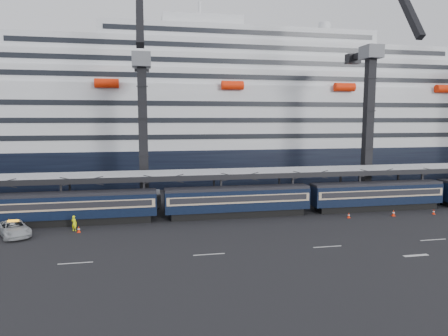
{
  "coord_description": "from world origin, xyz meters",
  "views": [
    {
      "loc": [
        -19.56,
        -39.97,
        12.69
      ],
      "look_at": [
        -9.83,
        10.0,
        6.45
      ],
      "focal_mm": 32.0,
      "sensor_mm": 36.0,
      "label": 1
    }
  ],
  "objects": [
    {
      "name": "ground",
      "position": [
        0.0,
        0.0,
        0.0
      ],
      "size": [
        260.0,
        260.0,
        0.0
      ],
      "primitive_type": "plane",
      "color": "black",
      "rests_on": "ground"
    },
    {
      "name": "lane_markings",
      "position": [
        8.15,
        -5.23,
        0.01
      ],
      "size": [
        111.0,
        4.27,
        0.02
      ],
      "color": "beige",
      "rests_on": "ground"
    },
    {
      "name": "train",
      "position": [
        -4.65,
        10.0,
        2.2
      ],
      "size": [
        133.05,
        3.0,
        4.05
      ],
      "color": "black",
      "rests_on": "ground"
    },
    {
      "name": "canopy",
      "position": [
        0.0,
        14.0,
        5.25
      ],
      "size": [
        130.0,
        6.25,
        5.53
      ],
      "color": "#9B9DA3",
      "rests_on": "ground"
    },
    {
      "name": "cruise_ship",
      "position": [
        -1.08,
        45.99,
        12.34
      ],
      "size": [
        214.09,
        28.84,
        34.0
      ],
      "color": "black",
      "rests_on": "ground"
    },
    {
      "name": "crane_dark_near",
      "position": [
        -20.0,
        18.59,
        11.93
      ],
      "size": [
        4.5,
        17.75,
        35.08
      ],
      "color": "#52555A",
      "rests_on": "ground"
    },
    {
      "name": "crane_dark_mid",
      "position": [
        15.0,
        17.59,
        13.36
      ],
      "size": [
        4.5,
        18.24,
        39.64
      ],
      "color": "#52555A",
      "rests_on": "ground"
    },
    {
      "name": "pickup_truck",
      "position": [
        -34.03,
        6.06,
        0.81
      ],
      "size": [
        5.15,
        6.42,
        1.62
      ],
      "primitive_type": "imported",
      "rotation": [
        0.0,
        0.0,
        0.49
      ],
      "color": "#A7ABAE",
      "rests_on": "ground"
    },
    {
      "name": "worker",
      "position": [
        -27.88,
        6.82,
        0.9
      ],
      "size": [
        0.79,
        0.71,
        1.81
      ],
      "primitive_type": "imported",
      "rotation": [
        0.0,
        0.0,
        2.61
      ],
      "color": "#F4FF0D",
      "rests_on": "ground"
    },
    {
      "name": "traffic_cone_c",
      "position": [
        -27.3,
        6.15,
        0.36
      ],
      "size": [
        0.36,
        0.36,
        0.73
      ],
      "color": "#F92807",
      "rests_on": "ground"
    },
    {
      "name": "traffic_cone_d",
      "position": [
        5.92,
        6.42,
        0.36
      ],
      "size": [
        0.36,
        0.36,
        0.72
      ],
      "color": "#F92807",
      "rests_on": "ground"
    },
    {
      "name": "traffic_cone_e",
      "position": [
        12.2,
        6.22,
        0.43
      ],
      "size": [
        0.44,
        0.44,
        0.87
      ],
      "color": "#F92807",
      "rests_on": "ground"
    },
    {
      "name": "traffic_cone_f",
      "position": [
        18.1,
        6.07,
        0.35
      ],
      "size": [
        0.35,
        0.35,
        0.7
      ],
      "color": "#F92807",
      "rests_on": "ground"
    }
  ]
}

